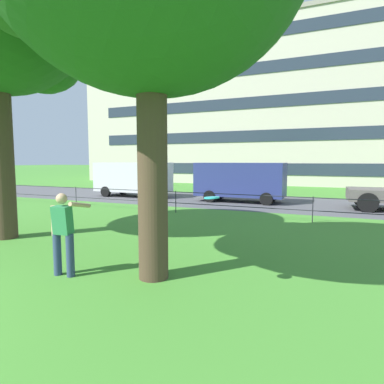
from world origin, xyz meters
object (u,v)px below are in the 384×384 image
at_px(panel_van_far_left, 133,177).
at_px(panel_van_right, 240,180).
at_px(frisbee, 212,198).
at_px(person_thrower, 63,231).
at_px(apartment_building_background, 259,110).

height_order(panel_van_far_left, panel_van_right, same).
relative_size(frisbee, panel_van_right, 0.05).
xyz_separation_m(person_thrower, panel_van_far_left, (-7.08, 13.17, 0.35)).
bearing_deg(apartment_building_background, frisbee, -79.54).
height_order(person_thrower, frisbee, frisbee).
bearing_deg(frisbee, person_thrower, -172.46).
relative_size(panel_van_far_left, apartment_building_background, 0.13).
height_order(person_thrower, panel_van_right, panel_van_right).
distance_m(panel_van_far_left, panel_van_right, 7.23).
distance_m(person_thrower, apartment_building_background, 33.41).
bearing_deg(apartment_building_background, person_thrower, -84.95).
height_order(frisbee, panel_van_far_left, panel_van_far_left).
xyz_separation_m(frisbee, apartment_building_background, (-5.93, 32.10, 6.38)).
bearing_deg(apartment_building_background, panel_van_far_left, -102.29).
relative_size(person_thrower, panel_van_far_left, 0.34).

